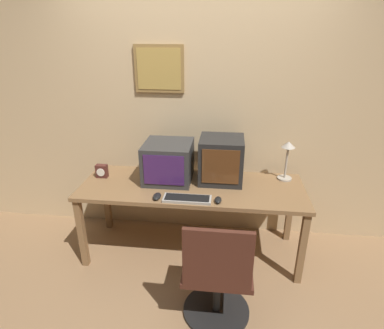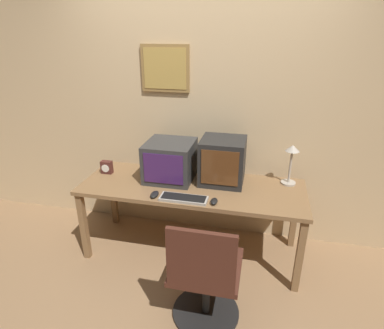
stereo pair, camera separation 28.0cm
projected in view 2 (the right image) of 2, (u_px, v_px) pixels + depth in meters
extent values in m
plane|color=#93704C|center=(170.00, 311.00, 2.49)|extent=(14.00, 14.00, 0.00)
cube|color=#D1B284|center=(203.00, 110.00, 3.09)|extent=(8.00, 0.05, 2.60)
cube|color=olive|center=(165.00, 69.00, 2.97)|extent=(0.46, 0.02, 0.43)
cube|color=#B79347|center=(165.00, 69.00, 2.96)|extent=(0.41, 0.01, 0.37)
cube|color=olive|center=(192.00, 187.00, 2.89)|extent=(2.00, 0.72, 0.04)
cube|color=olive|center=(84.00, 226.00, 2.95)|extent=(0.06, 0.06, 0.68)
cube|color=olive|center=(299.00, 257.00, 2.56)|extent=(0.06, 0.06, 0.68)
cube|color=olive|center=(114.00, 195.00, 3.51)|extent=(0.06, 0.06, 0.68)
cube|color=olive|center=(294.00, 216.00, 3.12)|extent=(0.06, 0.06, 0.68)
cube|color=#333333|center=(170.00, 161.00, 2.96)|extent=(0.43, 0.43, 0.36)
cube|color=#3D1E56|center=(163.00, 169.00, 2.76)|extent=(0.35, 0.01, 0.27)
cube|color=black|center=(223.00, 161.00, 2.88)|extent=(0.39, 0.37, 0.41)
cube|color=#563319|center=(220.00, 168.00, 2.71)|extent=(0.32, 0.01, 0.31)
cube|color=#A8A399|center=(184.00, 199.00, 2.64)|extent=(0.40, 0.14, 0.02)
cube|color=black|center=(184.00, 197.00, 2.64)|extent=(0.36, 0.11, 0.00)
ellipsoid|color=black|center=(214.00, 201.00, 2.58)|extent=(0.06, 0.10, 0.04)
ellipsoid|color=black|center=(155.00, 194.00, 2.69)|extent=(0.07, 0.12, 0.03)
cube|color=#4C231E|center=(107.00, 167.00, 3.11)|extent=(0.11, 0.06, 0.12)
cylinder|color=white|center=(105.00, 168.00, 3.08)|extent=(0.08, 0.00, 0.08)
cylinder|color=#B2A899|center=(288.00, 183.00, 2.92)|extent=(0.13, 0.13, 0.02)
cylinder|color=#B2A899|center=(290.00, 166.00, 2.85)|extent=(0.02, 0.02, 0.31)
cone|color=#B2A899|center=(293.00, 148.00, 2.79)|extent=(0.12, 0.12, 0.05)
cylinder|color=black|center=(206.00, 312.00, 2.47)|extent=(0.51, 0.51, 0.03)
cylinder|color=#282828|center=(206.00, 290.00, 2.38)|extent=(0.06, 0.06, 0.40)
cube|color=#472319|center=(207.00, 266.00, 2.30)|extent=(0.49, 0.49, 0.04)
cube|color=#472319|center=(201.00, 261.00, 2.00)|extent=(0.45, 0.04, 0.43)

